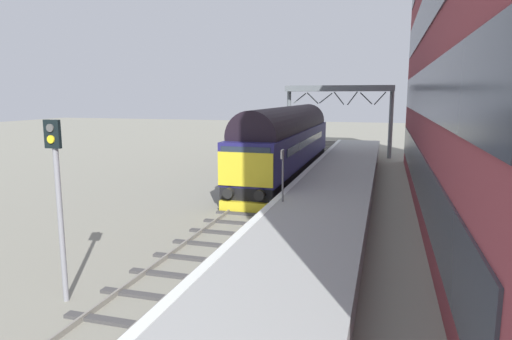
{
  "coord_description": "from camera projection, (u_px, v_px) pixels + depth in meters",
  "views": [
    {
      "loc": [
        6.1,
        -23.23,
        5.37
      ],
      "look_at": [
        0.2,
        -2.86,
        1.84
      ],
      "focal_mm": 31.43,
      "sensor_mm": 36.0,
      "label": 1
    }
  ],
  "objects": [
    {
      "name": "overhead_footbridge",
      "position": [
        339.0,
        93.0,
        39.09
      ],
      "size": [
        9.3,
        2.0,
        6.23
      ],
      "color": "slate",
      "rests_on": "ground"
    },
    {
      "name": "signal_post_near",
      "position": [
        58.0,
        192.0,
        11.37
      ],
      "size": [
        0.44,
        0.22,
        4.78
      ],
      "color": "gray",
      "rests_on": "ground"
    },
    {
      "name": "station_building",
      "position": [
        491.0,
        9.0,
        18.66
      ],
      "size": [
        5.04,
        33.65,
        17.85
      ],
      "color": "brown",
      "rests_on": "ground"
    },
    {
      "name": "platform_number_sign",
      "position": [
        283.0,
        168.0,
        18.43
      ],
      "size": [
        0.1,
        0.44,
        2.17
      ],
      "color": "slate",
      "rests_on": "station_platform"
    },
    {
      "name": "diesel_locomotive",
      "position": [
        287.0,
        141.0,
        28.87
      ],
      "size": [
        2.74,
        18.25,
        4.68
      ],
      "color": "black",
      "rests_on": "ground"
    },
    {
      "name": "station_platform",
      "position": [
        333.0,
        189.0,
        23.5
      ],
      "size": [
        4.0,
        44.0,
        1.01
      ],
      "color": "#9C9F9D",
      "rests_on": "ground"
    },
    {
      "name": "ground_plane",
      "position": [
        267.0,
        195.0,
        24.57
      ],
      "size": [
        140.0,
        140.0,
        0.0
      ],
      "primitive_type": "plane",
      "color": "gray",
      "rests_on": "ground"
    },
    {
      "name": "track_main",
      "position": [
        267.0,
        194.0,
        24.56
      ],
      "size": [
        2.5,
        60.0,
        0.15
      ],
      "color": "gray",
      "rests_on": "ground"
    }
  ]
}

